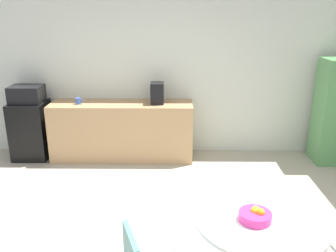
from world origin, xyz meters
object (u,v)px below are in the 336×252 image
mug_white (78,101)px  coffee_maker (157,93)px  mini_fridge (31,130)px  round_table (259,234)px  microwave (27,94)px  fruit_bowl (255,215)px

mug_white → coffee_maker: coffee_maker is taller
mini_fridge → round_table: mini_fridge is taller
mini_fridge → coffee_maker: coffee_maker is taller
microwave → mug_white: 0.81m
fruit_bowl → coffee_maker: bearing=106.2°
fruit_bowl → microwave: bearing=133.9°
mini_fridge → fruit_bowl: bearing=-46.1°
round_table → mug_white: (-2.12, 2.88, 0.34)m
mini_fridge → microwave: bearing=0.0°
fruit_bowl → coffee_maker: size_ratio=0.78×
mini_fridge → microwave: size_ratio=1.89×
round_table → coffee_maker: bearing=107.3°
microwave → coffee_maker: (2.01, 0.00, 0.02)m
mug_white → coffee_maker: 1.21m
fruit_bowl → coffee_maker: (-0.87, 2.99, 0.26)m
fruit_bowl → mug_white: mug_white is taller
round_table → fruit_bowl: fruit_bowl is taller
mini_fridge → mug_white: 0.95m
microwave → mug_white: (0.81, -0.07, -0.09)m
mini_fridge → round_table: size_ratio=0.88×
mini_fridge → coffee_maker: size_ratio=2.83×
mini_fridge → fruit_bowl: size_ratio=3.61×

